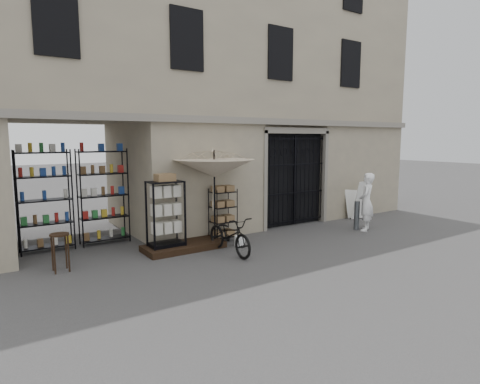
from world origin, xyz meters
TOP-DOWN VIEW (x-y plane):
  - ground at (0.00, 0.00)m, footprint 80.00×80.00m
  - main_building at (0.00, 4.00)m, footprint 14.00×4.00m
  - shop_recess at (-4.50, 2.80)m, footprint 3.00×1.70m
  - shop_shelving at (-4.55, 3.30)m, footprint 2.70×0.50m
  - iron_gate at (1.75, 2.28)m, footprint 2.50×0.21m
  - step_platform at (-2.40, 1.55)m, footprint 2.00×0.90m
  - display_cabinet at (-2.84, 1.59)m, footprint 0.90×0.70m
  - wire_rack at (-1.15, 1.70)m, footprint 0.69×0.54m
  - market_umbrella at (-1.51, 1.53)m, footprint 2.25×2.28m
  - white_bucket at (-1.04, 1.06)m, footprint 0.34×0.34m
  - bicycle at (-1.63, 0.62)m, footprint 0.62×0.93m
  - wooden_stool at (-5.27, 1.46)m, footprint 0.51×0.51m
  - steel_bollard at (2.95, 0.61)m, footprint 0.21×0.21m
  - shopkeeper at (3.09, 0.39)m, footprint 1.48×1.81m
  - easel_sign at (4.28, 1.75)m, footprint 0.64×0.73m

SIDE VIEW (x-z plane):
  - ground at x=0.00m, z-range 0.00..0.00m
  - bicycle at x=-1.63m, z-range -0.88..0.88m
  - shopkeeper at x=3.09m, z-range -0.21..0.21m
  - step_platform at x=-2.40m, z-range 0.00..0.15m
  - white_bucket at x=-1.04m, z-range 0.00..0.26m
  - wooden_stool at x=-5.27m, z-range 0.02..0.83m
  - steel_bollard at x=2.95m, z-range 0.00..0.87m
  - easel_sign at x=4.28m, z-range 0.02..1.33m
  - wire_rack at x=-1.15m, z-range -0.02..1.42m
  - display_cabinet at x=-2.84m, z-range 0.00..1.73m
  - shop_shelving at x=-4.55m, z-range 0.00..2.50m
  - iron_gate at x=1.75m, z-range 0.00..3.00m
  - shop_recess at x=-4.50m, z-range 0.00..3.00m
  - market_umbrella at x=-1.51m, z-range 0.65..3.60m
  - main_building at x=0.00m, z-range 0.00..9.00m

